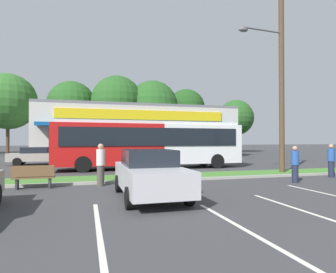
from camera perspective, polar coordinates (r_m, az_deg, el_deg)
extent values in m
cube|color=#427A2D|center=(15.74, 6.60, -7.68)|extent=(56.00, 2.20, 0.12)
cube|color=#99968C|center=(14.62, 8.44, -8.20)|extent=(56.00, 0.24, 0.12)
cube|color=silver|center=(6.93, -13.63, -17.06)|extent=(0.12, 4.80, 0.01)
cube|color=silver|center=(6.88, 14.55, -17.17)|extent=(0.12, 4.80, 0.01)
cube|color=silver|center=(8.97, 25.49, -13.23)|extent=(0.12, 4.80, 0.01)
cube|color=silver|center=(11.92, 30.05, -10.07)|extent=(0.12, 4.80, 0.01)
cube|color=#BCB7AD|center=(37.56, -6.69, 0.61)|extent=(22.74, 13.05, 5.73)
cube|color=black|center=(31.08, -4.77, -1.22)|extent=(19.10, 0.08, 2.98)
cube|color=#0F4C8C|center=(30.47, -4.53, 2.22)|extent=(21.37, 1.40, 0.35)
cube|color=gold|center=(31.16, -4.75, 4.27)|extent=(18.19, 0.16, 1.03)
cube|color=slate|center=(37.75, -6.68, 5.18)|extent=(22.74, 13.05, 0.30)
cylinder|color=#473323|center=(44.53, -29.17, -0.37)|extent=(0.44, 0.44, 4.41)
sphere|color=#2D6026|center=(44.84, -29.12, 6.09)|extent=(7.56, 7.56, 7.56)
cylinder|color=#473323|center=(46.25, -18.57, -0.35)|extent=(0.44, 0.44, 4.56)
sphere|color=#23511E|center=(46.56, -18.54, 5.87)|extent=(7.36, 7.36, 7.36)
cylinder|color=#473323|center=(43.06, -10.09, -0.10)|extent=(0.44, 0.44, 4.92)
sphere|color=#23511E|center=(43.44, -10.08, 6.88)|extent=(7.51, 7.51, 7.51)
cylinder|color=#473323|center=(43.76, -3.10, -0.58)|extent=(0.44, 0.44, 4.23)
sphere|color=#23511E|center=(44.07, -3.10, 5.98)|extent=(7.78, 7.78, 7.78)
cylinder|color=#473323|center=(49.08, 3.60, -0.09)|extent=(0.44, 0.44, 5.10)
sphere|color=#1E4719|center=(49.39, 3.60, 5.66)|extent=(6.40, 6.40, 6.40)
cylinder|color=#473323|center=(49.19, 13.31, -0.98)|extent=(0.44, 0.44, 3.55)
sphere|color=#23511E|center=(49.34, 13.29, 3.65)|extent=(5.88, 5.88, 5.88)
cylinder|color=#4C3826|center=(18.31, 21.57, 11.11)|extent=(0.30, 0.30, 11.41)
cylinder|color=#59595B|center=(18.20, 18.26, 19.39)|extent=(2.60, 0.27, 0.10)
ellipsoid|color=#59595B|center=(17.43, 14.67, 19.78)|extent=(0.56, 0.32, 0.24)
cube|color=#B71414|center=(19.52, -11.78, -1.50)|extent=(7.14, 2.72, 2.70)
cube|color=silver|center=(21.13, 5.88, -1.46)|extent=(5.85, 2.69, 2.70)
cube|color=silver|center=(20.04, -3.49, 2.65)|extent=(12.40, 2.59, 0.20)
cube|color=black|center=(18.74, -2.55, -0.06)|extent=(11.84, 0.34, 1.19)
cube|color=black|center=(22.43, 12.77, -0.58)|extent=(0.11, 2.17, 1.51)
cylinder|color=black|center=(22.63, 6.97, -4.46)|extent=(1.01, 0.32, 1.00)
cylinder|color=black|center=(20.52, 9.66, -4.83)|extent=(1.01, 0.32, 1.00)
cylinder|color=black|center=(21.00, -6.82, -4.74)|extent=(1.01, 0.32, 1.00)
cylinder|color=black|center=(18.70, -5.52, -5.23)|extent=(1.01, 0.32, 1.00)
cylinder|color=black|center=(20.66, -16.56, -4.78)|extent=(1.01, 0.32, 1.00)
cylinder|color=black|center=(18.32, -16.48, -5.29)|extent=(1.01, 0.32, 1.00)
cube|color=brown|center=(12.93, -25.06, -7.37)|extent=(1.60, 0.45, 0.06)
cube|color=brown|center=(12.71, -25.19, -6.21)|extent=(1.60, 0.06, 0.44)
cube|color=#333338|center=(12.87, -22.36, -8.42)|extent=(0.08, 0.36, 0.45)
cube|color=#333338|center=(13.07, -27.72, -8.28)|extent=(0.08, 0.36, 0.45)
cube|color=#9E998C|center=(25.25, -24.32, -3.71)|extent=(4.34, 1.76, 0.63)
cube|color=black|center=(25.26, -24.80, -2.45)|extent=(1.95, 1.55, 0.48)
cylinder|color=black|center=(25.94, -21.10, -4.34)|extent=(0.64, 0.22, 0.64)
cylinder|color=black|center=(24.28, -21.46, -4.58)|extent=(0.64, 0.22, 0.64)
cylinder|color=black|center=(26.32, -26.96, -4.25)|extent=(0.64, 0.22, 0.64)
cylinder|color=black|center=(24.69, -27.71, -4.48)|extent=(0.64, 0.22, 0.64)
cube|color=#B7B7BC|center=(27.89, 4.56, -3.39)|extent=(4.51, 1.78, 0.72)
cube|color=black|center=(27.95, 4.99, -2.17)|extent=(2.03, 1.57, 0.46)
cylinder|color=black|center=(26.65, 2.37, -4.30)|extent=(0.64, 0.22, 0.64)
cylinder|color=black|center=(28.26, 1.29, -4.10)|extent=(0.64, 0.22, 0.64)
cylinder|color=black|center=(27.65, 7.89, -4.16)|extent=(0.64, 0.22, 0.64)
cylinder|color=black|center=(29.21, 6.55, -3.99)|extent=(0.64, 0.22, 0.64)
cube|color=#B7B7BC|center=(9.86, -3.63, -8.05)|extent=(1.88, 4.55, 0.76)
cube|color=black|center=(10.02, -3.91, -4.18)|extent=(1.65, 2.05, 0.54)
cylinder|color=black|center=(8.82, 4.13, -11.42)|extent=(0.22, 0.64, 0.64)
cylinder|color=black|center=(8.39, -7.64, -11.97)|extent=(0.22, 0.64, 0.64)
cylinder|color=black|center=(11.47, -0.74, -8.95)|extent=(0.22, 0.64, 0.64)
cylinder|color=black|center=(11.15, -9.73, -9.17)|extent=(0.22, 0.64, 0.64)
cylinder|color=#47423D|center=(12.80, -13.20, -7.54)|extent=(0.31, 0.31, 0.88)
cylinder|color=silver|center=(12.73, -13.19, -4.03)|extent=(0.36, 0.36, 0.69)
sphere|color=tan|center=(12.71, -13.18, -1.93)|extent=(0.24, 0.24, 0.24)
cylinder|color=#1E2338|center=(17.63, 29.62, -5.65)|extent=(0.30, 0.30, 0.85)
cylinder|color=#264C99|center=(17.58, 29.60, -3.18)|extent=(0.35, 0.35, 0.67)
sphere|color=tan|center=(17.56, 29.59, -1.71)|extent=(0.23, 0.23, 0.23)
cylinder|color=#1E2338|center=(14.59, 23.87, -6.77)|extent=(0.29, 0.29, 0.82)
cylinder|color=#264C99|center=(14.53, 23.85, -3.89)|extent=(0.34, 0.34, 0.65)
sphere|color=tan|center=(14.51, 23.84, -2.17)|extent=(0.23, 0.23, 0.23)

